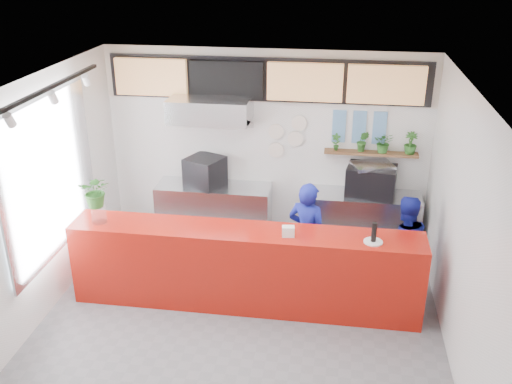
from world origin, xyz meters
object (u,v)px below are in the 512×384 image
Objects in this scene: panini_oven at (205,172)px; pepper_mill at (374,232)px; staff_center at (307,235)px; service_counter at (245,268)px; staff_right at (403,246)px; espresso_machine at (371,181)px.

pepper_mill reaches higher than panini_oven.
service_counter is at bearing 61.08° from staff_center.
pepper_mill is (0.83, -0.71, 0.48)m from staff_center.
service_counter is 2.12m from staff_right.
panini_oven is 2.55m from espresso_machine.
pepper_mill reaches higher than service_counter.
pepper_mill is at bearing -13.34° from panini_oven.
espresso_machine is at bearing 47.91° from service_counter.
espresso_machine is 0.50× the size of staff_right.
staff_right is at bearing -159.56° from staff_center.
espresso_machine is at bearing 23.56° from panini_oven.
service_counter is 8.79× the size of panini_oven.
staff_center is 1.07× the size of staff_right.
service_counter is 2.49m from espresso_machine.
staff_right is at bearing 16.35° from service_counter.
staff_center is 6.11× the size of pepper_mill.
service_counter is 6.29× the size of espresso_machine.
pepper_mill is at bearing 43.34° from staff_right.
panini_oven is 0.36× the size of staff_right.
pepper_mill is (-0.04, -1.89, 0.11)m from espresso_machine.
pepper_mill is (1.58, -0.09, 0.69)m from service_counter.
staff_center is (-0.87, -1.18, -0.37)m from espresso_machine.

